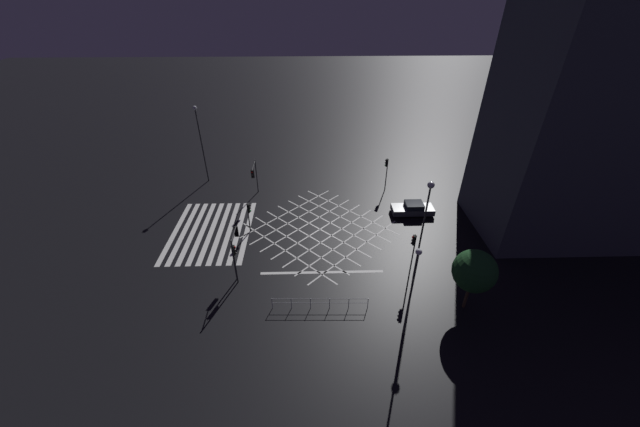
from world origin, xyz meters
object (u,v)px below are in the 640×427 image
object	(u,v)px
traffic_light_ne_cross	(413,247)
traffic_light_sw_main	(254,174)
traffic_light_se_main	(235,244)
street_lamp_west	(426,212)
traffic_light_median_south	(249,212)
waiting_car	(413,209)
traffic_light_se_cross	(234,255)
street_lamp_far	(200,133)
street_tree_near	(474,271)
street_lamp_east	(413,284)
traffic_light_nw_cross	(386,168)

from	to	relation	value
traffic_light_ne_cross	traffic_light_sw_main	size ratio (longest dim) A/B	1.02
traffic_light_se_main	street_lamp_west	size ratio (longest dim) A/B	0.49
traffic_light_median_south	waiting_car	world-z (taller)	traffic_light_median_south
street_lamp_west	traffic_light_se_main	bearing A→B (deg)	-92.15
traffic_light_se_cross	street_lamp_west	bearing A→B (deg)	0.69
traffic_light_se_main	street_lamp_west	world-z (taller)	street_lamp_west
street_lamp_far	street_tree_near	bearing A→B (deg)	48.88
traffic_light_sw_main	waiting_car	distance (m)	17.81
street_tree_near	waiting_car	bearing A→B (deg)	-176.69
traffic_light_sw_main	waiting_car	size ratio (longest dim) A/B	0.94
traffic_light_median_south	traffic_light_ne_cross	size ratio (longest dim) A/B	0.76
traffic_light_se_main	traffic_light_se_cross	bearing A→B (deg)	175.54
street_tree_near	street_lamp_west	bearing A→B (deg)	-141.56
traffic_light_sw_main	street_tree_near	bearing A→B (deg)	46.54
traffic_light_median_south	street_lamp_east	xyz separation A→B (m)	(12.78, 12.47, 2.57)
traffic_light_ne_cross	street_tree_near	size ratio (longest dim) A/B	0.81
traffic_light_se_main	traffic_light_ne_cross	bearing A→B (deg)	-92.66
traffic_light_median_south	traffic_light_ne_cross	xyz separation A→B (m)	(6.79, 14.26, 0.72)
traffic_light_sw_main	waiting_car	world-z (taller)	traffic_light_sw_main
street_lamp_east	street_lamp_far	xyz separation A→B (m)	(-23.85, -19.33, 1.34)
traffic_light_nw_cross	waiting_car	xyz separation A→B (m)	(5.26, 2.11, -2.30)
street_lamp_east	street_tree_near	bearing A→B (deg)	114.61
traffic_light_se_main	street_lamp_east	size ratio (longest dim) A/B	0.57
traffic_light_se_cross	traffic_light_sw_main	distance (m)	13.53
street_lamp_far	traffic_light_se_main	bearing A→B (deg)	21.33
traffic_light_ne_cross	street_lamp_west	xyz separation A→B (m)	(-0.11, 0.52, 3.32)
street_lamp_west	traffic_light_sw_main	bearing A→B (deg)	-131.57
traffic_light_nw_cross	street_lamp_east	size ratio (longest dim) A/B	0.53
traffic_light_se_cross	waiting_car	distance (m)	19.80
traffic_light_ne_cross	street_lamp_east	size ratio (longest dim) A/B	0.55
street_lamp_far	traffic_light_median_south	bearing A→B (deg)	31.77
traffic_light_ne_cross	street_tree_near	xyz separation A→B (m)	(3.59, 3.46, 0.61)
traffic_light_se_cross	traffic_light_median_south	world-z (taller)	traffic_light_se_cross
traffic_light_ne_cross	waiting_car	size ratio (longest dim) A/B	0.96
traffic_light_se_cross	waiting_car	bearing A→B (deg)	29.44
traffic_light_nw_cross	street_tree_near	size ratio (longest dim) A/B	0.78
street_lamp_west	street_lamp_far	distance (m)	27.98
traffic_light_se_main	street_lamp_far	world-z (taller)	street_lamp_far
street_lamp_west	waiting_car	xyz separation A→B (m)	(-9.50, 2.17, -5.75)
traffic_light_median_south	traffic_light_nw_cross	distance (m)	16.90
street_lamp_east	traffic_light_sw_main	bearing A→B (deg)	-146.77
street_lamp_far	street_lamp_west	bearing A→B (deg)	50.64
traffic_light_se_main	street_lamp_east	distance (m)	14.37
traffic_light_se_cross	traffic_light_se_main	bearing A→B (deg)	85.54
street_tree_near	traffic_light_se_cross	bearing A→B (deg)	-101.12
street_tree_near	traffic_light_se_main	bearing A→B (deg)	-103.42
traffic_light_nw_cross	street_lamp_west	size ratio (longest dim) A/B	0.46
traffic_light_median_south	street_tree_near	world-z (taller)	street_tree_near
street_tree_near	waiting_car	world-z (taller)	street_tree_near
street_lamp_east	street_lamp_far	size ratio (longest dim) A/B	0.82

